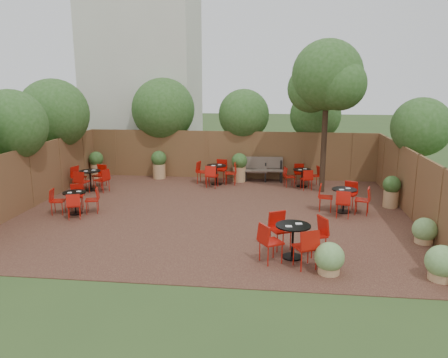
# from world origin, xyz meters

# --- Properties ---
(ground) EXTENTS (80.00, 80.00, 0.00)m
(ground) POSITION_xyz_m (0.00, 0.00, 0.00)
(ground) COLOR #354F23
(ground) RESTS_ON ground
(courtyard_paving) EXTENTS (12.00, 10.00, 0.02)m
(courtyard_paving) POSITION_xyz_m (0.00, 0.00, 0.01)
(courtyard_paving) COLOR #3D2119
(courtyard_paving) RESTS_ON ground
(fence_back) EXTENTS (12.00, 0.08, 2.00)m
(fence_back) POSITION_xyz_m (0.00, 5.00, 1.00)
(fence_back) COLOR brown
(fence_back) RESTS_ON ground
(fence_left) EXTENTS (0.08, 10.00, 2.00)m
(fence_left) POSITION_xyz_m (-6.00, 0.00, 1.00)
(fence_left) COLOR brown
(fence_left) RESTS_ON ground
(fence_right) EXTENTS (0.08, 10.00, 2.00)m
(fence_right) POSITION_xyz_m (6.00, 0.00, 1.00)
(fence_right) COLOR brown
(fence_right) RESTS_ON ground
(neighbour_building) EXTENTS (5.00, 4.00, 8.00)m
(neighbour_building) POSITION_xyz_m (-4.50, 8.00, 4.00)
(neighbour_building) COLOR beige
(neighbour_building) RESTS_ON ground
(overhang_foliage) EXTENTS (15.51, 10.77, 2.71)m
(overhang_foliage) POSITION_xyz_m (-2.97, 2.83, 2.73)
(overhang_foliage) COLOR #29501A
(overhang_foliage) RESTS_ON ground
(courtyard_tree) EXTENTS (2.68, 2.58, 5.48)m
(courtyard_tree) POSITION_xyz_m (3.60, 3.09, 4.08)
(courtyard_tree) COLOR black
(courtyard_tree) RESTS_ON courtyard_paving
(park_bench_left) EXTENTS (1.38, 0.46, 0.85)m
(park_bench_left) POSITION_xyz_m (0.86, 4.62, 0.46)
(park_bench_left) COLOR brown
(park_bench_left) RESTS_ON courtyard_paving
(park_bench_right) EXTENTS (1.61, 0.62, 0.98)m
(park_bench_right) POSITION_xyz_m (1.40, 4.63, 0.52)
(park_bench_right) COLOR brown
(park_bench_right) RESTS_ON courtyard_paving
(bistro_tables) EXTENTS (10.63, 8.73, 0.93)m
(bistro_tables) POSITION_xyz_m (0.04, 0.90, 0.46)
(bistro_tables) COLOR black
(bistro_tables) RESTS_ON courtyard_paving
(planters) EXTENTS (11.89, 3.89, 1.17)m
(planters) POSITION_xyz_m (-0.93, 3.84, 0.63)
(planters) COLOR tan
(planters) RESTS_ON courtyard_paving
(low_shrubs) EXTENTS (3.25, 2.81, 0.75)m
(low_shrubs) POSITION_xyz_m (4.73, -3.49, 0.36)
(low_shrubs) COLOR tan
(low_shrubs) RESTS_ON courtyard_paving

